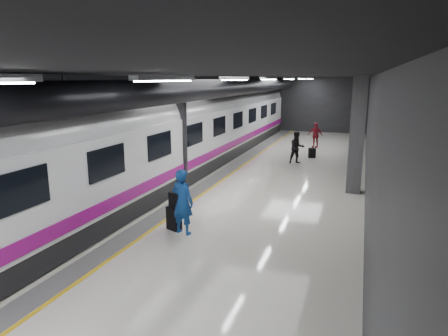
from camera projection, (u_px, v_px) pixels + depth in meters
The scene contains 9 objects.
ground at pixel (228, 195), 15.38m from camera, with size 40.00×40.00×0.00m, color white.
platform_hall at pixel (229, 101), 15.58m from camera, with size 10.02×40.02×4.51m.
train at pixel (151, 138), 15.97m from camera, with size 3.05×38.00×4.05m.
traveler_main at pixel (183, 202), 11.37m from camera, with size 0.70×0.46×1.91m, color #1757AF.
suitcase_main at pixel (174, 218), 11.80m from camera, with size 0.43×0.27×0.69m, color black.
shoulder_bag at pixel (175, 200), 11.70m from camera, with size 0.33×0.18×0.44m, color black.
traveler_far_a at pixel (297, 148), 20.88m from camera, with size 0.81×0.63×1.68m, color black.
traveler_far_b at pixel (315, 135), 25.75m from camera, with size 0.94×0.39×1.61m, color maroon.
suitcase_far at pixel (312, 153), 22.49m from camera, with size 0.38×0.25×0.56m, color black.
Camera 1 is at (4.75, -14.00, 4.40)m, focal length 32.00 mm.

